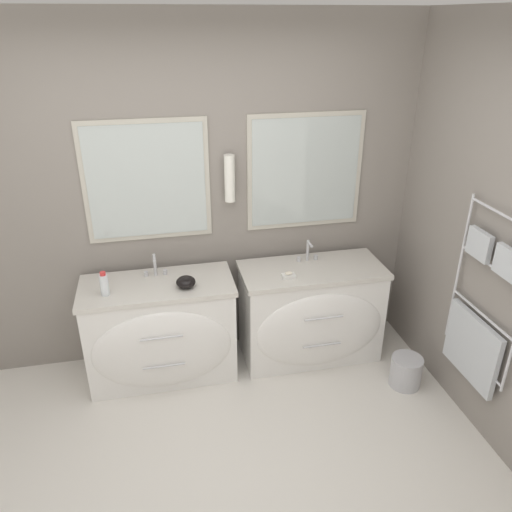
% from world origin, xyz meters
% --- Properties ---
extents(wall_back, '(5.09, 0.16, 2.60)m').
position_xyz_m(wall_back, '(0.01, 1.71, 1.31)').
color(wall_back, gray).
rests_on(wall_back, ground_plane).
extents(wall_right, '(0.13, 3.52, 2.60)m').
position_xyz_m(wall_right, '(1.77, 0.75, 1.29)').
color(wall_right, gray).
rests_on(wall_right, ground_plane).
extents(vanity_left, '(1.11, 0.57, 0.79)m').
position_xyz_m(vanity_left, '(-0.29, 1.35, 0.40)').
color(vanity_left, white).
rests_on(vanity_left, ground_plane).
extents(vanity_right, '(1.11, 0.57, 0.79)m').
position_xyz_m(vanity_right, '(0.89, 1.35, 0.40)').
color(vanity_right, white).
rests_on(vanity_right, ground_plane).
extents(faucet_left, '(0.17, 0.11, 0.17)m').
position_xyz_m(faucet_left, '(-0.29, 1.51, 0.87)').
color(faucet_left, silver).
rests_on(faucet_left, vanity_left).
extents(faucet_right, '(0.17, 0.11, 0.17)m').
position_xyz_m(faucet_right, '(0.89, 1.51, 0.87)').
color(faucet_right, silver).
rests_on(faucet_right, vanity_right).
extents(toiletry_bottle, '(0.06, 0.06, 0.18)m').
position_xyz_m(toiletry_bottle, '(-0.64, 1.30, 0.87)').
color(toiletry_bottle, silver).
rests_on(toiletry_bottle, vanity_left).
extents(amenity_bowl, '(0.14, 0.14, 0.08)m').
position_xyz_m(amenity_bowl, '(-0.09, 1.29, 0.83)').
color(amenity_bowl, black).
rests_on(amenity_bowl, vanity_left).
extents(soap_dish, '(0.10, 0.07, 0.04)m').
position_xyz_m(soap_dish, '(0.67, 1.28, 0.81)').
color(soap_dish, white).
rests_on(soap_dish, vanity_right).
extents(waste_bin, '(0.24, 0.24, 0.24)m').
position_xyz_m(waste_bin, '(1.48, 0.84, 0.13)').
color(waste_bin, '#B7B7BC').
rests_on(waste_bin, ground_plane).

